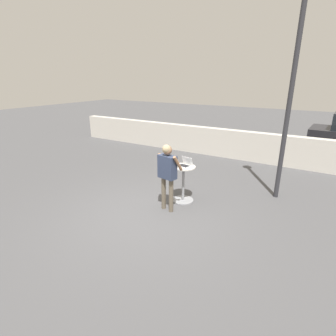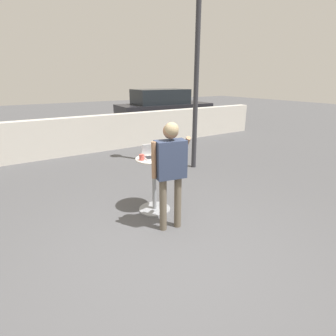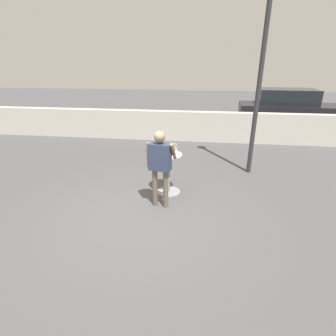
{
  "view_description": "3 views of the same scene",
  "coord_description": "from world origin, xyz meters",
  "views": [
    {
      "loc": [
        3.34,
        -4.5,
        3.14
      ],
      "look_at": [
        0.28,
        0.58,
        1.07
      ],
      "focal_mm": 28.0,
      "sensor_mm": 36.0,
      "label": 1
    },
    {
      "loc": [
        -1.67,
        -2.53,
        2.23
      ],
      "look_at": [
        0.37,
        0.63,
        0.95
      ],
      "focal_mm": 28.0,
      "sensor_mm": 36.0,
      "label": 2
    },
    {
      "loc": [
        1.14,
        -4.42,
        2.93
      ],
      "look_at": [
        0.48,
        0.55,
        0.87
      ],
      "focal_mm": 28.0,
      "sensor_mm": 36.0,
      "label": 3
    }
  ],
  "objects": [
    {
      "name": "ground_plane",
      "position": [
        0.0,
        0.0,
        0.0
      ],
      "size": [
        50.0,
        50.0,
        0.0
      ],
      "primitive_type": "plane",
      "color": "#4C4C4F"
    },
    {
      "name": "pavement_kerb",
      "position": [
        0.0,
        5.68,
        0.57
      ],
      "size": [
        15.28,
        0.35,
        1.14
      ],
      "color": "beige",
      "rests_on": "ground_plane"
    },
    {
      "name": "cafe_table",
      "position": [
        0.41,
        1.15,
        0.52
      ],
      "size": [
        0.61,
        0.61,
        0.97
      ],
      "color": "gray",
      "rests_on": "ground_plane"
    },
    {
      "name": "laptop",
      "position": [
        0.42,
        1.21,
        1.02
      ],
      "size": [
        0.36,
        0.35,
        0.22
      ],
      "color": "silver",
      "rests_on": "cafe_table"
    },
    {
      "name": "coffee_mug",
      "position": [
        0.19,
        1.15,
        1.02
      ],
      "size": [
        0.12,
        0.08,
        0.1
      ],
      "color": "#C14C42",
      "rests_on": "cafe_table"
    },
    {
      "name": "standing_person",
      "position": [
        0.32,
        0.49,
        1.07
      ],
      "size": [
        0.62,
        0.34,
        1.67
      ],
      "color": "brown",
      "rests_on": "ground_plane"
    },
    {
      "name": "street_lamp",
      "position": [
        2.5,
        2.69,
        3.27
      ],
      "size": [
        0.32,
        0.32,
        5.21
      ],
      "color": "#2D2D33",
      "rests_on": "ground_plane"
    }
  ]
}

